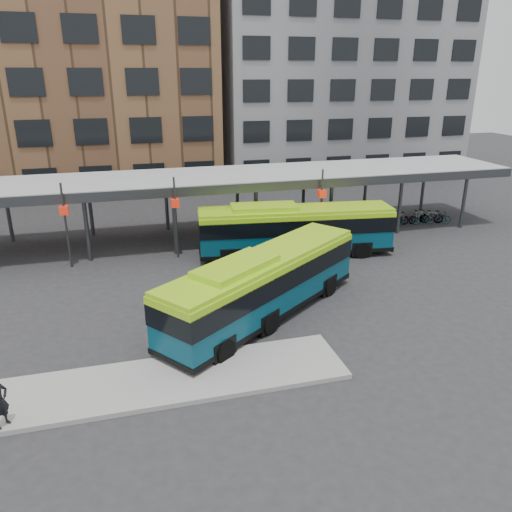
# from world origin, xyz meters

# --- Properties ---
(ground) EXTENTS (120.00, 120.00, 0.00)m
(ground) POSITION_xyz_m (0.00, 0.00, 0.00)
(ground) COLOR #28282B
(ground) RESTS_ON ground
(boarding_island) EXTENTS (14.00, 3.00, 0.18)m
(boarding_island) POSITION_xyz_m (-5.50, -3.00, 0.09)
(boarding_island) COLOR gray
(boarding_island) RESTS_ON ground
(canopy) EXTENTS (40.00, 6.53, 4.80)m
(canopy) POSITION_xyz_m (-0.06, 12.87, 3.91)
(canopy) COLOR #999B9E
(canopy) RESTS_ON ground
(building_brick) EXTENTS (26.00, 14.00, 22.00)m
(building_brick) POSITION_xyz_m (-10.00, 32.00, 11.00)
(building_brick) COLOR brown
(building_brick) RESTS_ON ground
(building_grey) EXTENTS (24.00, 14.00, 20.00)m
(building_grey) POSITION_xyz_m (16.00, 32.00, 10.00)
(building_grey) COLOR slate
(building_grey) RESTS_ON ground
(bus_front) EXTENTS (10.56, 8.70, 3.13)m
(bus_front) POSITION_xyz_m (-0.22, 1.01, 1.63)
(bus_front) COLOR #073E52
(bus_front) RESTS_ON ground
(bus_rear) EXTENTS (11.60, 3.77, 3.14)m
(bus_rear) POSITION_xyz_m (3.80, 8.33, 1.64)
(bus_rear) COLOR #073E52
(bus_rear) RESTS_ON ground
(bike_rack) EXTENTS (6.77, 1.56, 1.07)m
(bike_rack) POSITION_xyz_m (13.68, 12.10, 0.47)
(bike_rack) COLOR slate
(bike_rack) RESTS_ON ground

